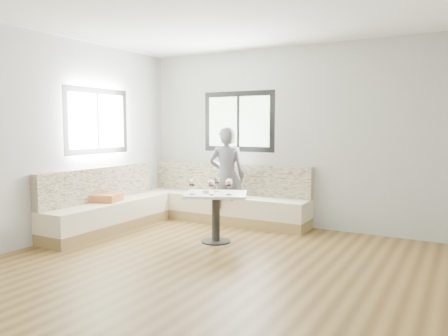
% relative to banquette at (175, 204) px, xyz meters
% --- Properties ---
extents(room, '(5.01, 5.01, 2.81)m').
position_rel_banquette_xyz_m(room, '(1.51, -1.55, 1.08)').
color(room, brown).
rests_on(room, ground).
extents(banquette, '(2.90, 2.80, 0.95)m').
position_rel_banquette_xyz_m(banquette, '(0.00, 0.00, 0.00)').
color(banquette, olive).
rests_on(banquette, ground).
extents(table, '(1.01, 0.92, 0.67)m').
position_rel_banquette_xyz_m(table, '(1.09, -0.57, 0.17)').
color(table, black).
rests_on(table, ground).
extents(person, '(0.67, 0.56, 1.56)m').
position_rel_banquette_xyz_m(person, '(0.71, 0.43, 0.45)').
color(person, '#58565D').
rests_on(person, ground).
extents(olive_ramekin, '(0.10, 0.10, 0.04)m').
position_rel_banquette_xyz_m(olive_ramekin, '(0.96, -0.63, 0.36)').
color(olive_ramekin, white).
rests_on(olive_ramekin, table).
extents(wine_glass_a, '(0.10, 0.10, 0.22)m').
position_rel_banquette_xyz_m(wine_glass_a, '(0.87, -0.82, 0.49)').
color(wine_glass_a, white).
rests_on(wine_glass_a, table).
extents(wine_glass_b, '(0.10, 0.10, 0.22)m').
position_rel_banquette_xyz_m(wine_glass_b, '(1.13, -0.76, 0.49)').
color(wine_glass_b, white).
rests_on(wine_glass_b, table).
extents(wine_glass_c, '(0.10, 0.10, 0.22)m').
position_rel_banquette_xyz_m(wine_glass_c, '(1.32, -0.62, 0.49)').
color(wine_glass_c, white).
rests_on(wine_glass_c, table).
extents(wine_glass_d, '(0.10, 0.10, 0.22)m').
position_rel_banquette_xyz_m(wine_glass_d, '(1.03, -0.46, 0.49)').
color(wine_glass_d, white).
rests_on(wine_glass_d, table).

